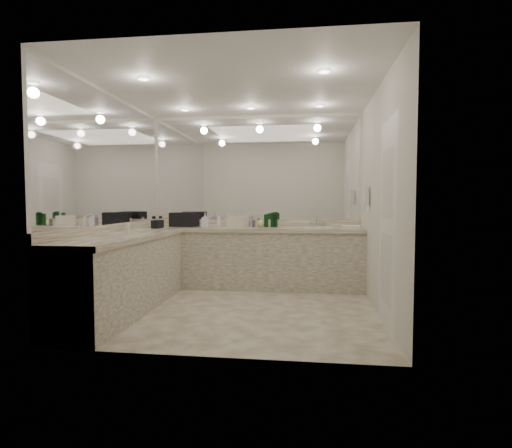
# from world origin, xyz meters

# --- Properties ---
(floor) EXTENTS (3.20, 3.20, 0.00)m
(floor) POSITION_xyz_m (0.00, 0.00, 0.00)
(floor) COLOR beige
(floor) RESTS_ON ground
(ceiling) EXTENTS (3.20, 3.20, 0.00)m
(ceiling) POSITION_xyz_m (0.00, 0.00, 2.60)
(ceiling) COLOR white
(ceiling) RESTS_ON floor
(wall_back) EXTENTS (3.20, 0.02, 2.60)m
(wall_back) POSITION_xyz_m (0.00, 1.50, 1.30)
(wall_back) COLOR silver
(wall_back) RESTS_ON floor
(wall_left) EXTENTS (0.02, 3.00, 2.60)m
(wall_left) POSITION_xyz_m (-1.60, 0.00, 1.30)
(wall_left) COLOR silver
(wall_left) RESTS_ON floor
(wall_right) EXTENTS (0.02, 3.00, 2.60)m
(wall_right) POSITION_xyz_m (1.60, 0.00, 1.30)
(wall_right) COLOR silver
(wall_right) RESTS_ON floor
(vanity_back_base) EXTENTS (3.20, 0.60, 0.84)m
(vanity_back_base) POSITION_xyz_m (0.00, 1.20, 0.42)
(vanity_back_base) COLOR beige
(vanity_back_base) RESTS_ON floor
(vanity_back_top) EXTENTS (3.20, 0.64, 0.06)m
(vanity_back_top) POSITION_xyz_m (0.00, 1.19, 0.87)
(vanity_back_top) COLOR silver
(vanity_back_top) RESTS_ON vanity_back_base
(vanity_left_base) EXTENTS (0.60, 2.40, 0.84)m
(vanity_left_base) POSITION_xyz_m (-1.30, -0.30, 0.42)
(vanity_left_base) COLOR beige
(vanity_left_base) RESTS_ON floor
(vanity_left_top) EXTENTS (0.64, 2.42, 0.06)m
(vanity_left_top) POSITION_xyz_m (-1.29, -0.30, 0.87)
(vanity_left_top) COLOR silver
(vanity_left_top) RESTS_ON vanity_left_base
(backsplash_back) EXTENTS (3.20, 0.04, 0.10)m
(backsplash_back) POSITION_xyz_m (0.00, 1.48, 0.95)
(backsplash_back) COLOR silver
(backsplash_back) RESTS_ON vanity_back_top
(backsplash_left) EXTENTS (0.04, 3.00, 0.10)m
(backsplash_left) POSITION_xyz_m (-1.58, 0.00, 0.95)
(backsplash_left) COLOR silver
(backsplash_left) RESTS_ON vanity_left_top
(mirror_back) EXTENTS (3.12, 0.01, 1.55)m
(mirror_back) POSITION_xyz_m (0.00, 1.49, 1.77)
(mirror_back) COLOR white
(mirror_back) RESTS_ON wall_back
(mirror_left) EXTENTS (0.01, 2.92, 1.55)m
(mirror_left) POSITION_xyz_m (-1.59, 0.00, 1.77)
(mirror_left) COLOR white
(mirror_left) RESTS_ON wall_left
(sink) EXTENTS (0.44, 0.44, 0.03)m
(sink) POSITION_xyz_m (0.95, 1.20, 0.90)
(sink) COLOR white
(sink) RESTS_ON vanity_back_top
(faucet) EXTENTS (0.24, 0.16, 0.14)m
(faucet) POSITION_xyz_m (0.95, 1.41, 0.97)
(faucet) COLOR silver
(faucet) RESTS_ON vanity_back_top
(wall_phone) EXTENTS (0.06, 0.10, 0.24)m
(wall_phone) POSITION_xyz_m (1.56, 0.70, 1.35)
(wall_phone) COLOR white
(wall_phone) RESTS_ON wall_right
(door) EXTENTS (0.02, 0.82, 2.10)m
(door) POSITION_xyz_m (1.59, -0.50, 1.05)
(door) COLOR white
(door) RESTS_ON wall_right
(black_toiletry_bag) EXTENTS (0.43, 0.32, 0.22)m
(black_toiletry_bag) POSITION_xyz_m (-1.05, 1.20, 1.01)
(black_toiletry_bag) COLOR black
(black_toiletry_bag) RESTS_ON vanity_back_top
(black_bag_spill) EXTENTS (0.11, 0.22, 0.11)m
(black_bag_spill) POSITION_xyz_m (-1.30, 0.75, 0.96)
(black_bag_spill) COLOR black
(black_bag_spill) RESTS_ON vanity_left_top
(cream_cosmetic_case) EXTENTS (0.33, 0.27, 0.16)m
(cream_cosmetic_case) POSITION_xyz_m (-0.23, 1.17, 0.98)
(cream_cosmetic_case) COLOR beige
(cream_cosmetic_case) RESTS_ON vanity_back_top
(hand_towel) EXTENTS (0.25, 0.17, 0.04)m
(hand_towel) POSITION_xyz_m (1.41, 1.11, 0.92)
(hand_towel) COLOR white
(hand_towel) RESTS_ON vanity_back_top
(lotion_left) EXTENTS (0.05, 0.05, 0.12)m
(lotion_left) POSITION_xyz_m (-1.30, -0.20, 0.96)
(lotion_left) COLOR white
(lotion_left) RESTS_ON vanity_left_top
(soap_bottle_a) EXTENTS (0.09, 0.09, 0.19)m
(soap_bottle_a) POSITION_xyz_m (-0.52, 1.21, 0.99)
(soap_bottle_a) COLOR silver
(soap_bottle_a) RESTS_ON vanity_back_top
(soap_bottle_b) EXTENTS (0.11, 0.11, 0.22)m
(soap_bottle_b) POSITION_xyz_m (-0.71, 1.13, 1.01)
(soap_bottle_b) COLOR silver
(soap_bottle_b) RESTS_ON vanity_back_top
(soap_bottle_c) EXTENTS (0.11, 0.11, 0.15)m
(soap_bottle_c) POSITION_xyz_m (0.11, 1.25, 0.97)
(soap_bottle_c) COLOR #E7E587
(soap_bottle_c) RESTS_ON vanity_back_top
(green_bottle_0) EXTENTS (0.07, 0.07, 0.21)m
(green_bottle_0) POSITION_xyz_m (0.29, 1.26, 1.01)
(green_bottle_0) COLOR #0F4C1D
(green_bottle_0) RESTS_ON vanity_back_top
(green_bottle_1) EXTENTS (0.07, 0.07, 0.20)m
(green_bottle_1) POSITION_xyz_m (0.32, 1.27, 1.00)
(green_bottle_1) COLOR #0F4C1D
(green_bottle_1) RESTS_ON vanity_back_top
(green_bottle_2) EXTENTS (0.07, 0.07, 0.19)m
(green_bottle_2) POSITION_xyz_m (0.19, 1.23, 1.00)
(green_bottle_2) COLOR #0F4C1D
(green_bottle_2) RESTS_ON vanity_back_top
(amenity_bottle_0) EXTENTS (0.04, 0.04, 0.07)m
(amenity_bottle_0) POSITION_xyz_m (-0.10, 1.20, 0.94)
(amenity_bottle_0) COLOR #9966B2
(amenity_bottle_0) RESTS_ON vanity_back_top
(amenity_bottle_1) EXTENTS (0.05, 0.05, 0.11)m
(amenity_bottle_1) POSITION_xyz_m (0.02, 1.14, 0.95)
(amenity_bottle_1) COLOR #3F3F4C
(amenity_bottle_1) RESTS_ON vanity_back_top
(amenity_bottle_2) EXTENTS (0.06, 0.06, 0.12)m
(amenity_bottle_2) POSITION_xyz_m (-1.24, 1.25, 0.96)
(amenity_bottle_2) COLOR white
(amenity_bottle_2) RESTS_ON vanity_back_top
(amenity_bottle_3) EXTENTS (0.05, 0.05, 0.09)m
(amenity_bottle_3) POSITION_xyz_m (-0.06, 1.24, 0.94)
(amenity_bottle_3) COLOR #9966B2
(amenity_bottle_3) RESTS_ON vanity_back_top
(amenity_bottle_4) EXTENTS (0.06, 0.06, 0.13)m
(amenity_bottle_4) POSITION_xyz_m (-0.68, 1.18, 0.96)
(amenity_bottle_4) COLOR silver
(amenity_bottle_4) RESTS_ON vanity_back_top
(amenity_bottle_5) EXTENTS (0.04, 0.04, 0.08)m
(amenity_bottle_5) POSITION_xyz_m (-0.97, 1.20, 0.94)
(amenity_bottle_5) COLOR white
(amenity_bottle_5) RESTS_ON vanity_back_top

